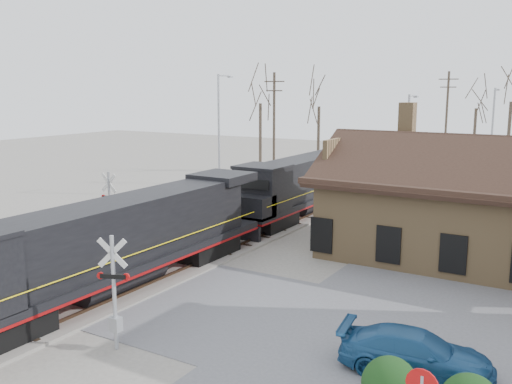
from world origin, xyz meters
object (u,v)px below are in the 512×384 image
locomotive_trailing (308,182)px  parked_car (416,353)px  depot (472,213)px  locomotive_lead (107,246)px

locomotive_trailing → parked_car: size_ratio=4.02×
depot → locomotive_trailing: depot is taller
locomotive_lead → parked_car: 13.05m
locomotive_lead → locomotive_trailing: 19.07m
depot → locomotive_lead: 17.99m
locomotive_trailing → parked_car: 23.08m
depot → parked_car: size_ratio=3.25×
locomotive_trailing → parked_car: (12.96, -19.03, -1.51)m
locomotive_lead → locomotive_trailing: (0.00, 19.07, -0.00)m
depot → locomotive_trailing: bearing=154.7°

